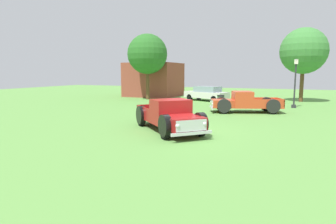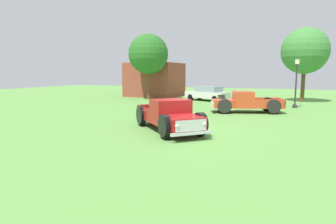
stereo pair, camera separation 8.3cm
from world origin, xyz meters
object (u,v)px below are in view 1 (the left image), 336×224
at_px(pickup_truck_foreground, 171,116).
at_px(oak_tree_east, 304,51).
at_px(pickup_truck_behind_left, 241,102).
at_px(lamp_post_near, 295,82).
at_px(oak_tree_west, 147,54).
at_px(trash_can, 221,101).
at_px(sedan_distant_b, 207,93).

xyz_separation_m(pickup_truck_foreground, oak_tree_east, (6.19, 18.11, 4.05)).
distance_m(pickup_truck_behind_left, oak_tree_east, 11.56).
relative_size(pickup_truck_behind_left, lamp_post_near, 1.33).
bearing_deg(oak_tree_west, lamp_post_near, -8.80).
height_order(trash_can, oak_tree_west, oak_tree_west).
bearing_deg(sedan_distant_b, lamp_post_near, -20.07).
bearing_deg(oak_tree_east, pickup_truck_foreground, -108.86).
bearing_deg(trash_can, pickup_truck_foreground, -89.66).
bearing_deg(sedan_distant_b, trash_can, -61.42).
distance_m(sedan_distant_b, oak_tree_west, 7.29).
relative_size(pickup_truck_foreground, sedan_distant_b, 1.03).
distance_m(pickup_truck_behind_left, oak_tree_west, 13.04).
distance_m(pickup_truck_foreground, oak_tree_east, 19.56).
distance_m(pickup_truck_foreground, oak_tree_west, 17.41).
bearing_deg(lamp_post_near, oak_tree_east, 83.00).
bearing_deg(pickup_truck_foreground, sedan_distant_b, 98.89).
xyz_separation_m(pickup_truck_behind_left, trash_can, (-2.10, 2.97, -0.23)).
relative_size(trash_can, oak_tree_west, 0.14).
relative_size(pickup_truck_foreground, trash_can, 5.05).
bearing_deg(oak_tree_west, oak_tree_east, 13.17).
distance_m(sedan_distant_b, lamp_post_near, 8.51).
bearing_deg(pickup_truck_foreground, pickup_truck_behind_left, 75.92).
xyz_separation_m(sedan_distant_b, lamp_post_near, (7.90, -2.89, 1.27)).
height_order(pickup_truck_behind_left, lamp_post_near, lamp_post_near).
xyz_separation_m(pickup_truck_foreground, oak_tree_west, (-8.53, 14.67, 3.91)).
xyz_separation_m(sedan_distant_b, oak_tree_west, (-6.12, -0.72, 3.89)).
height_order(oak_tree_east, oak_tree_west, oak_tree_east).
distance_m(sedan_distant_b, trash_can, 4.90).
bearing_deg(pickup_truck_behind_left, sedan_distant_b, 121.46).
distance_m(oak_tree_east, oak_tree_west, 15.11).
bearing_deg(pickup_truck_behind_left, oak_tree_east, 67.44).
height_order(pickup_truck_foreground, oak_tree_west, oak_tree_west).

